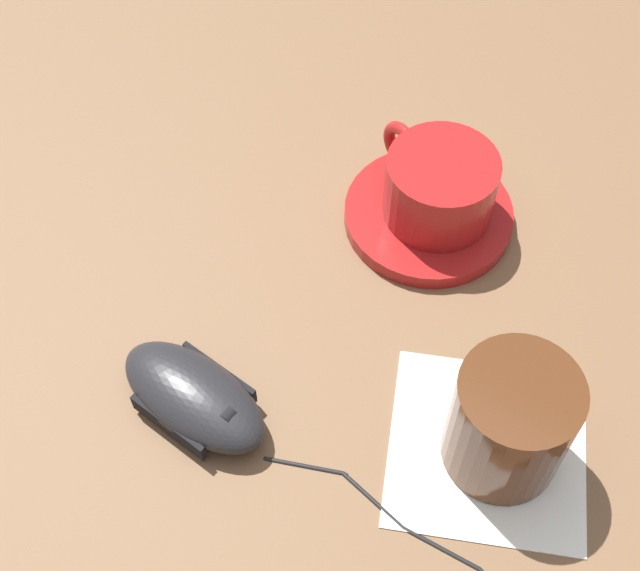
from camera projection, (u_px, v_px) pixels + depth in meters
name	position (u px, v px, depth m)	size (l,w,h in m)	color
ground_plane	(415.00, 364.00, 0.65)	(3.00, 3.00, 0.00)	brown
saucer	(428.00, 215.00, 0.72)	(0.14, 0.14, 0.01)	maroon
coffee_cup	(439.00, 185.00, 0.69)	(0.11, 0.09, 0.06)	maroon
computer_mouse	(194.00, 396.00, 0.62)	(0.13, 0.07, 0.04)	black
mouse_cable	(436.00, 555.00, 0.57)	(0.26, 0.06, 0.00)	black
napkin_under_glass	(487.00, 448.00, 0.61)	(0.13, 0.13, 0.00)	silver
drinking_glass	(510.00, 422.00, 0.57)	(0.08, 0.08, 0.09)	#4C2814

